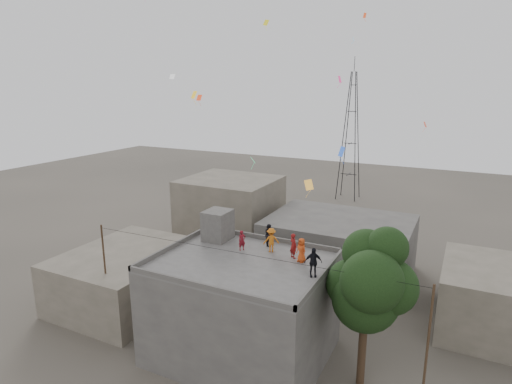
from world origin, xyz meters
TOP-DOWN VIEW (x-y plane):
  - ground at (0.00, 0.00)m, footprint 140.00×140.00m
  - main_building at (0.00, 0.00)m, footprint 10.00×8.00m
  - parapet at (0.00, 0.00)m, footprint 10.00×8.00m
  - stair_head_box at (-3.20, 2.60)m, footprint 1.60×1.80m
  - neighbor_west at (-11.00, 2.00)m, footprint 8.00×10.00m
  - neighbor_north at (2.00, 14.00)m, footprint 12.00×9.00m
  - neighbor_northwest at (-10.00, 16.00)m, footprint 9.00×8.00m
  - neighbor_east at (14.00, 10.00)m, footprint 7.00×8.00m
  - tree at (7.37, 0.60)m, footprint 4.90×4.60m
  - utility_line at (0.50, -1.25)m, footprint 20.12×0.62m
  - transmission_tower at (-4.00, 40.00)m, footprint 2.97×2.97m
  - person_red_adult at (2.49, 1.91)m, footprint 0.67×0.61m
  - person_orange_child at (3.14, 1.55)m, footprint 0.84×0.74m
  - person_dark_child at (0.32, 3.15)m, footprint 0.82×0.87m
  - person_dark_adult at (4.40, -0.01)m, footprint 1.03×0.81m
  - person_orange_adult at (0.92, 2.18)m, footprint 1.14×1.02m
  - person_red_child at (-0.83, 1.62)m, footprint 0.52×0.55m
  - kites at (-0.58, 6.26)m, footprint 19.50×18.27m

SIDE VIEW (x-z plane):
  - ground at x=0.00m, z-range 0.00..0.00m
  - neighbor_west at x=-11.00m, z-range 0.00..4.00m
  - neighbor_east at x=14.00m, z-range 0.00..4.40m
  - neighbor_north at x=2.00m, z-range 0.00..5.00m
  - main_building at x=0.00m, z-range 0.00..6.10m
  - neighbor_northwest at x=-10.00m, z-range 0.00..7.00m
  - utility_line at x=0.50m, z-range 0.13..7.53m
  - tree at x=7.37m, z-range 1.55..10.65m
  - parapet at x=0.00m, z-range 6.10..6.40m
  - person_red_child at x=-0.83m, z-range 6.10..7.38m
  - person_dark_child at x=0.32m, z-range 6.10..7.52m
  - person_orange_child at x=3.14m, z-range 6.10..7.55m
  - person_red_adult at x=2.49m, z-range 6.10..7.63m
  - person_orange_adult at x=0.92m, z-range 6.10..7.63m
  - person_dark_adult at x=4.40m, z-range 6.10..7.73m
  - stair_head_box at x=-3.20m, z-range 6.10..8.10m
  - transmission_tower at x=-4.00m, z-range -0.93..19.07m
  - kites at x=-0.58m, z-range 9.90..21.54m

